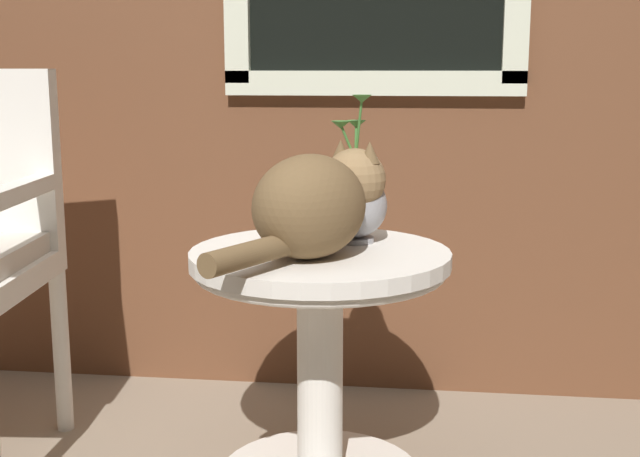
{
  "coord_description": "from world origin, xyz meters",
  "views": [
    {
      "loc": [
        0.42,
        -1.71,
        0.97
      ],
      "look_at": [
        0.19,
        0.11,
        0.62
      ],
      "focal_mm": 47.13,
      "sensor_mm": 36.0,
      "label": 1
    }
  ],
  "objects": [
    {
      "name": "wicker_side_table",
      "position": [
        0.19,
        0.11,
        0.38
      ],
      "size": [
        0.59,
        0.59,
        0.57
      ],
      "color": "silver",
      "rests_on": "ground_plane"
    },
    {
      "name": "pewter_vase_with_ivy",
      "position": [
        0.26,
        0.22,
        0.67
      ],
      "size": [
        0.15,
        0.15,
        0.34
      ],
      "color": "#99999E",
      "rests_on": "wicker_side_table"
    },
    {
      "name": "cat",
      "position": [
        0.19,
        0.06,
        0.68
      ],
      "size": [
        0.34,
        0.53,
        0.24
      ],
      "color": "brown",
      "rests_on": "wicker_side_table"
    }
  ]
}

